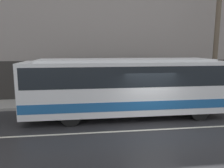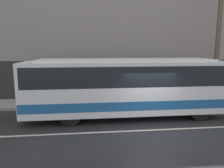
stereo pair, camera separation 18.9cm
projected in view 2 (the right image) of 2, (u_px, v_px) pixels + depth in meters
The scene contains 6 objects.
ground_plane at pixel (155, 130), 9.91m from camera, with size 60.00×60.00×0.00m, color #262628.
sidewalk at pixel (131, 101), 14.99m from camera, with size 60.00×2.39×0.17m.
building_facade at pixel (129, 17), 15.35m from camera, with size 60.00×0.35×12.09m.
lane_stripe at pixel (155, 130), 9.91m from camera, with size 54.00×0.14×0.01m.
transit_bus at pixel (126, 85), 11.57m from camera, with size 10.53×2.51×3.11m.
utility_pole_near at pixel (218, 36), 14.33m from camera, with size 0.32×0.32×8.63m.
Camera 2 is at (-3.01, -9.14, 3.69)m, focal length 35.00 mm.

